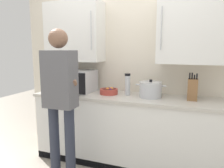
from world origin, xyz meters
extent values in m
cube|color=beige|center=(0.00, 1.10, 1.40)|extent=(3.32, 0.10, 2.80)
cube|color=white|center=(-0.78, 0.89, 1.72)|extent=(0.80, 0.32, 0.81)
cylinder|color=#B7BABF|center=(-0.44, 0.72, 1.72)|extent=(0.01, 0.01, 0.48)
cube|color=white|center=(0.78, 0.89, 1.72)|extent=(0.80, 0.32, 0.81)
cylinder|color=#B7BABF|center=(0.44, 0.72, 1.72)|extent=(0.01, 0.01, 0.48)
cube|color=white|center=(0.00, 0.75, 0.43)|extent=(2.31, 0.58, 0.86)
cube|color=#BCB7AD|center=(0.00, 0.75, 0.88)|extent=(2.35, 0.62, 0.03)
cube|color=black|center=(0.00, 0.48, 0.04)|extent=(2.31, 0.04, 0.09)
cube|color=#B7BABF|center=(-0.73, 0.80, 1.05)|extent=(0.52, 0.40, 0.30)
cube|color=beige|center=(-0.81, 0.79, 1.05)|extent=(0.34, 0.34, 0.24)
cube|color=black|center=(-0.54, 0.59, 1.05)|extent=(0.15, 0.01, 0.27)
cube|color=black|center=(-0.81, 0.58, 1.05)|extent=(0.38, 0.06, 0.27)
cube|color=brown|center=(0.81, 0.81, 1.02)|extent=(0.11, 0.15, 0.25)
cylinder|color=black|center=(0.77, 0.79, 1.18)|extent=(0.02, 0.02, 0.07)
cylinder|color=black|center=(0.79, 0.79, 1.18)|extent=(0.02, 0.02, 0.07)
cylinder|color=black|center=(0.82, 0.79, 1.17)|extent=(0.02, 0.02, 0.05)
cylinder|color=black|center=(0.85, 0.79, 1.18)|extent=(0.02, 0.02, 0.07)
cylinder|color=#B7BABF|center=(0.02, 0.81, 1.02)|extent=(0.07, 0.07, 0.25)
cylinder|color=black|center=(0.02, 0.81, 1.16)|extent=(0.07, 0.07, 0.03)
cylinder|color=#B7BABF|center=(0.33, 0.78, 0.99)|extent=(0.27, 0.27, 0.18)
cylinder|color=#B7BABF|center=(0.33, 0.78, 1.08)|extent=(0.28, 0.28, 0.02)
cylinder|color=black|center=(0.33, 0.78, 1.11)|extent=(0.04, 0.04, 0.03)
cylinder|color=#B7BABF|center=(0.17, 0.78, 1.05)|extent=(0.05, 0.02, 0.02)
cylinder|color=#B7BABF|center=(0.49, 0.78, 1.05)|extent=(0.05, 0.02, 0.02)
cylinder|color=#AD3D33|center=(-0.22, 0.78, 0.93)|extent=(0.24, 0.24, 0.07)
cylinder|color=#561E19|center=(-0.22, 0.78, 0.95)|extent=(0.19, 0.19, 0.04)
sphere|color=orange|center=(-0.24, 0.77, 0.97)|extent=(0.04, 0.04, 0.04)
sphere|color=orange|center=(-0.19, 0.79, 0.97)|extent=(0.05, 0.05, 0.05)
sphere|color=#511E5B|center=(-0.18, 0.74, 0.96)|extent=(0.04, 0.04, 0.04)
sphere|color=#511E5B|center=(-0.21, 0.80, 0.96)|extent=(0.04, 0.04, 0.04)
cylinder|color=#282D3D|center=(-0.62, 0.10, 0.43)|extent=(0.11, 0.11, 0.87)
cylinder|color=#282D3D|center=(-0.42, 0.10, 0.43)|extent=(0.11, 0.11, 0.87)
cube|color=#56565B|center=(-0.52, 0.10, 1.17)|extent=(0.34, 0.20, 0.61)
sphere|color=brown|center=(-0.52, 0.10, 1.59)|extent=(0.20, 0.20, 0.20)
cylinder|color=brown|center=(-0.51, 0.29, 1.27)|extent=(0.40, 0.45, 0.35)
cylinder|color=#56565B|center=(-0.72, 0.10, 1.12)|extent=(0.07, 0.07, 0.51)
camera|label=1|loc=(0.78, -1.82, 1.49)|focal=34.66mm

